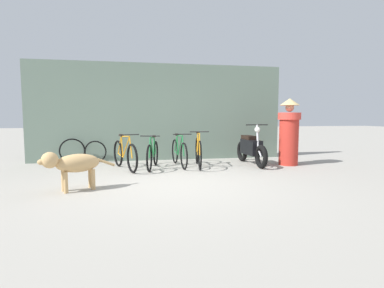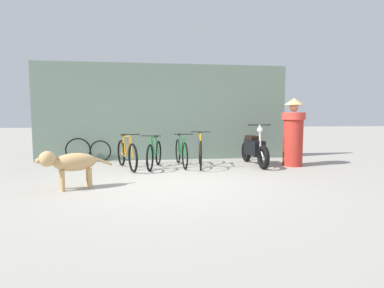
{
  "view_description": "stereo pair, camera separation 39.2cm",
  "coord_description": "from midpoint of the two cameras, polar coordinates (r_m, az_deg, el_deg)",
  "views": [
    {
      "loc": [
        -0.72,
        -5.56,
        1.27
      ],
      "look_at": [
        0.53,
        1.01,
        0.65
      ],
      "focal_mm": 28.0,
      "sensor_mm": 36.0,
      "label": 1
    },
    {
      "loc": [
        -0.33,
        -5.62,
        1.27
      ],
      "look_at": [
        0.53,
        1.01,
        0.65
      ],
      "focal_mm": 28.0,
      "sensor_mm": 36.0,
      "label": 2
    }
  ],
  "objects": [
    {
      "name": "bicycle_0",
      "position": [
        7.37,
        -14.19,
        -2.01
      ],
      "size": [
        0.66,
        1.63,
        0.87
      ],
      "rotation": [
        0.0,
        0.0,
        -1.22
      ],
      "color": "black",
      "rests_on": "ground"
    },
    {
      "name": "shop_wall_back",
      "position": [
        8.81,
        -7.39,
        6.01
      ],
      "size": [
        7.3,
        0.2,
        2.78
      ],
      "color": "slate",
      "rests_on": "ground"
    },
    {
      "name": "spare_tire_left",
      "position": [
        8.7,
        -19.16,
        -1.39
      ],
      "size": [
        0.6,
        0.11,
        0.6
      ],
      "rotation": [
        0.0,
        0.0,
        -0.13
      ],
      "color": "black",
      "rests_on": "ground"
    },
    {
      "name": "stray_dog",
      "position": [
        5.52,
        -23.72,
        -3.46
      ],
      "size": [
        1.19,
        0.65,
        0.7
      ],
      "rotation": [
        0.0,
        0.0,
        3.56
      ],
      "color": "tan",
      "rests_on": "ground"
    },
    {
      "name": "bicycle_2",
      "position": [
        7.63,
        -3.95,
        -1.61
      ],
      "size": [
        0.46,
        1.68,
        0.85
      ],
      "rotation": [
        0.0,
        0.0,
        -1.49
      ],
      "color": "black",
      "rests_on": "ground"
    },
    {
      "name": "spare_tire_right",
      "position": [
        8.8,
        -23.05,
        -1.21
      ],
      "size": [
        0.67,
        0.13,
        0.68
      ],
      "rotation": [
        0.0,
        0.0,
        0.14
      ],
      "color": "black",
      "rests_on": "ground"
    },
    {
      "name": "bicycle_1",
      "position": [
        7.4,
        -9.0,
        -1.99
      ],
      "size": [
        0.49,
        1.57,
        0.83
      ],
      "rotation": [
        0.0,
        0.0,
        -1.79
      ],
      "color": "black",
      "rests_on": "ground"
    },
    {
      "name": "motorcycle",
      "position": [
        7.97,
        9.81,
        -0.91
      ],
      "size": [
        0.58,
        1.82,
        1.07
      ],
      "rotation": [
        0.0,
        0.0,
        -1.55
      ],
      "color": "black",
      "rests_on": "ground"
    },
    {
      "name": "person_in_robes",
      "position": [
        8.12,
        16.68,
        2.31
      ],
      "size": [
        0.71,
        0.71,
        1.73
      ],
      "rotation": [
        0.0,
        0.0,
        2.87
      ],
      "color": "#B72D23",
      "rests_on": "ground"
    },
    {
      "name": "bicycle_3",
      "position": [
        7.54,
        -0.28,
        -1.5
      ],
      "size": [
        0.46,
        1.68,
        0.91
      ],
      "rotation": [
        0.0,
        0.0,
        -1.7
      ],
      "color": "black",
      "rests_on": "ground"
    },
    {
      "name": "ground_plane",
      "position": [
        5.76,
        -5.32,
        -7.46
      ],
      "size": [
        60.0,
        60.0,
        0.0
      ],
      "primitive_type": "plane",
      "color": "#9E998E"
    }
  ]
}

